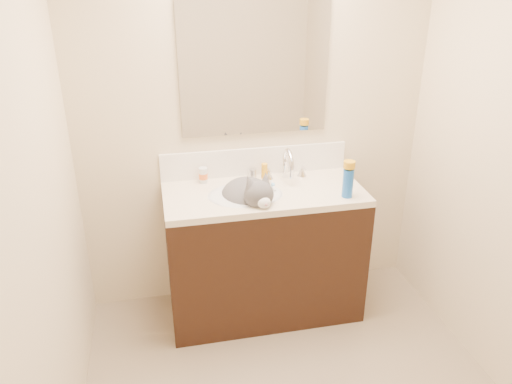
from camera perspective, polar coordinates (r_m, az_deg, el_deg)
name	(u,v)px	position (r m, az deg, el deg)	size (l,w,h in m)	color
room_shell	(324,143)	(1.89, 7.73, 5.55)	(2.24, 2.54, 2.52)	beige
vanity_cabinet	(264,255)	(3.20, 0.87, -7.22)	(1.20, 0.55, 0.82)	black
counter_slab	(264,194)	(3.00, 0.92, -0.21)	(1.20, 0.55, 0.04)	beige
basin	(245,205)	(2.97, -1.21, -1.52)	(0.45, 0.36, 0.14)	silver
faucet	(287,167)	(3.12, 3.60, 2.88)	(0.28, 0.20, 0.21)	silver
cat	(250,198)	(2.95, -0.71, -0.65)	(0.42, 0.48, 0.34)	#4B494B
backsplash	(255,161)	(3.19, -0.12, 3.52)	(1.20, 0.02, 0.18)	white
mirror	(255,68)	(3.03, -0.13, 13.99)	(0.90, 0.02, 0.80)	white
pill_bottle	(203,175)	(3.10, -6.05, 1.92)	(0.05, 0.05, 0.10)	silver
pill_label	(203,176)	(3.10, -6.04, 1.83)	(0.06, 0.06, 0.04)	orange
silver_jar	(252,173)	(3.16, -0.42, 2.14)	(0.05, 0.05, 0.06)	#B7B7BC
amber_bottle	(264,171)	(3.15, 0.97, 2.42)	(0.04, 0.04, 0.10)	gold
toothbrush	(273,186)	(3.05, 1.97, 0.74)	(0.02, 0.15, 0.01)	silver
toothbrush_head	(273,185)	(3.05, 1.97, 0.80)	(0.02, 0.03, 0.02)	#67ADDC
spray_can	(348,183)	(2.93, 10.46, 1.00)	(0.06, 0.06, 0.17)	blue
spray_cap	(349,165)	(2.89, 10.63, 3.10)	(0.07, 0.07, 0.04)	gold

